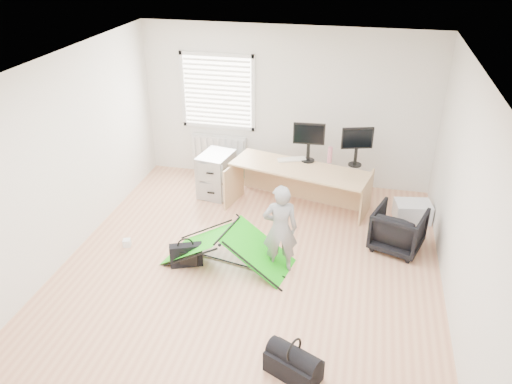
% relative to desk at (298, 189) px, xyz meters
% --- Properties ---
extents(ground, '(5.50, 5.50, 0.00)m').
position_rel_desk_xyz_m(ground, '(-0.40, -1.71, -0.37)').
color(ground, tan).
rests_on(ground, ground).
extents(back_wall, '(5.00, 0.02, 2.70)m').
position_rel_desk_xyz_m(back_wall, '(-0.40, 1.04, 0.98)').
color(back_wall, silver).
rests_on(back_wall, ground).
extents(window, '(1.20, 0.06, 1.20)m').
position_rel_desk_xyz_m(window, '(-1.60, 1.00, 1.18)').
color(window, silver).
rests_on(window, back_wall).
extents(radiator, '(1.00, 0.12, 0.60)m').
position_rel_desk_xyz_m(radiator, '(-1.60, 0.96, 0.08)').
color(radiator, silver).
rests_on(radiator, back_wall).
extents(desk, '(2.26, 1.16, 0.74)m').
position_rel_desk_xyz_m(desk, '(0.00, 0.00, 0.00)').
color(desk, tan).
rests_on(desk, ground).
extents(filing_cabinet, '(0.57, 0.70, 0.74)m').
position_rel_desk_xyz_m(filing_cabinet, '(-1.43, 0.21, 0.00)').
color(filing_cabinet, '#949799').
rests_on(filing_cabinet, ground).
extents(monitor_left, '(0.50, 0.14, 0.47)m').
position_rel_desk_xyz_m(monitor_left, '(0.09, 0.29, 0.60)').
color(monitor_left, black).
rests_on(monitor_left, desk).
extents(monitor_right, '(0.50, 0.24, 0.47)m').
position_rel_desk_xyz_m(monitor_right, '(0.84, 0.29, 0.60)').
color(monitor_right, black).
rests_on(monitor_right, desk).
extents(keyboard, '(0.49, 0.32, 0.02)m').
position_rel_desk_xyz_m(keyboard, '(-0.16, 0.26, 0.38)').
color(keyboard, beige).
rests_on(keyboard, desk).
extents(thermos, '(0.09, 0.09, 0.26)m').
position_rel_desk_xyz_m(thermos, '(0.44, 0.31, 0.50)').
color(thermos, '#BA6878').
rests_on(thermos, desk).
extents(office_chair, '(0.84, 0.85, 0.62)m').
position_rel_desk_xyz_m(office_chair, '(1.53, -0.79, -0.06)').
color(office_chair, black).
rests_on(office_chair, ground).
extents(person, '(0.51, 0.40, 1.25)m').
position_rel_desk_xyz_m(person, '(-0.00, -1.63, 0.26)').
color(person, gray).
rests_on(person, ground).
extents(kite, '(1.79, 1.06, 0.52)m').
position_rel_desk_xyz_m(kite, '(-0.71, -1.66, -0.11)').
color(kite, '#1ABE12').
rests_on(kite, ground).
extents(storage_crate, '(0.59, 0.46, 0.30)m').
position_rel_desk_xyz_m(storage_crate, '(1.79, 0.05, -0.22)').
color(storage_crate, silver).
rests_on(storage_crate, ground).
extents(tote_bag, '(0.39, 0.24, 0.42)m').
position_rel_desk_xyz_m(tote_bag, '(-1.29, 0.91, -0.16)').
color(tote_bag, '#1E8676').
rests_on(tote_bag, ground).
extents(laptop_bag, '(0.45, 0.28, 0.33)m').
position_rel_desk_xyz_m(laptop_bag, '(-1.24, -1.84, -0.20)').
color(laptop_bag, black).
rests_on(laptop_bag, ground).
extents(white_box, '(0.13, 0.13, 0.11)m').
position_rel_desk_xyz_m(white_box, '(-2.23, -1.60, -0.31)').
color(white_box, silver).
rests_on(white_box, ground).
extents(duffel_bag, '(0.63, 0.50, 0.25)m').
position_rel_desk_xyz_m(duffel_bag, '(0.46, -3.37, -0.24)').
color(duffel_bag, black).
rests_on(duffel_bag, ground).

